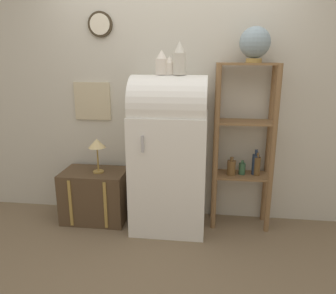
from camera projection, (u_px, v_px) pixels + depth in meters
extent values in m
plane|color=#7A664C|center=(166.00, 238.00, 3.18)|extent=(12.00, 12.00, 0.00)
cube|color=beige|center=(173.00, 92.00, 3.37)|extent=(7.00, 0.05, 2.70)
cylinder|color=#382D1E|center=(100.00, 24.00, 3.24)|extent=(0.25, 0.03, 0.25)
cylinder|color=beige|center=(100.00, 24.00, 3.23)|extent=(0.20, 0.01, 0.20)
cube|color=#C6B793|center=(92.00, 101.00, 3.47)|extent=(0.39, 0.02, 0.39)
cube|color=white|center=(169.00, 172.00, 3.26)|extent=(0.72, 0.59, 1.17)
cylinder|color=white|center=(169.00, 105.00, 3.09)|extent=(0.71, 0.56, 0.56)
cylinder|color=#B7B7BC|center=(142.00, 144.00, 2.89)|extent=(0.02, 0.02, 0.15)
cube|color=brown|center=(95.00, 195.00, 3.48)|extent=(0.66, 0.43, 0.54)
cube|color=#AD8942|center=(70.00, 203.00, 3.29)|extent=(0.03, 0.01, 0.49)
cube|color=#AD8942|center=(105.00, 205.00, 3.25)|extent=(0.03, 0.01, 0.49)
cylinder|color=olive|center=(216.00, 151.00, 3.15)|extent=(0.05, 0.05, 1.64)
cylinder|color=olive|center=(273.00, 153.00, 3.09)|extent=(0.05, 0.05, 1.64)
cylinder|color=olive|center=(216.00, 144.00, 3.39)|extent=(0.05, 0.05, 1.64)
cylinder|color=olive|center=(268.00, 146.00, 3.32)|extent=(0.05, 0.05, 1.64)
cube|color=olive|center=(241.00, 175.00, 3.31)|extent=(0.56, 0.28, 0.02)
cube|color=olive|center=(244.00, 122.00, 3.17)|extent=(0.56, 0.28, 0.02)
cube|color=olive|center=(248.00, 64.00, 3.02)|extent=(0.56, 0.28, 0.02)
cylinder|color=#335B3D|center=(242.00, 169.00, 3.30)|extent=(0.07, 0.07, 0.12)
cylinder|color=#335B3D|center=(242.00, 162.00, 3.28)|extent=(0.03, 0.03, 0.03)
cylinder|color=#23334C|center=(255.00, 165.00, 3.28)|extent=(0.07, 0.07, 0.21)
cylinder|color=#23334C|center=(256.00, 152.00, 3.25)|extent=(0.03, 0.03, 0.05)
cylinder|color=brown|center=(231.00, 168.00, 3.28)|extent=(0.09, 0.09, 0.15)
cylinder|color=brown|center=(232.00, 159.00, 3.25)|extent=(0.03, 0.03, 0.04)
cylinder|color=brown|center=(257.00, 166.00, 3.26)|extent=(0.06, 0.06, 0.19)
cylinder|color=brown|center=(258.00, 155.00, 3.23)|extent=(0.02, 0.02, 0.05)
cylinder|color=#AD8942|center=(254.00, 61.00, 2.97)|extent=(0.14, 0.14, 0.04)
sphere|color=#7F939E|center=(255.00, 42.00, 2.93)|extent=(0.28, 0.28, 0.28)
cylinder|color=silver|center=(162.00, 67.00, 3.01)|extent=(0.11, 0.11, 0.14)
cone|color=silver|center=(162.00, 54.00, 2.98)|extent=(0.10, 0.10, 0.08)
cylinder|color=silver|center=(170.00, 69.00, 3.01)|extent=(0.09, 0.09, 0.11)
cone|color=silver|center=(170.00, 59.00, 2.98)|extent=(0.08, 0.08, 0.06)
cylinder|color=beige|center=(179.00, 64.00, 2.96)|extent=(0.12, 0.12, 0.19)
cone|color=beige|center=(180.00, 47.00, 2.92)|extent=(0.10, 0.10, 0.10)
cylinder|color=#AD8942|center=(99.00, 172.00, 3.38)|extent=(0.11, 0.11, 0.02)
cylinder|color=#AD8942|center=(98.00, 159.00, 3.35)|extent=(0.02, 0.02, 0.25)
cone|color=#DBC184|center=(97.00, 143.00, 3.30)|extent=(0.17, 0.17, 0.09)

